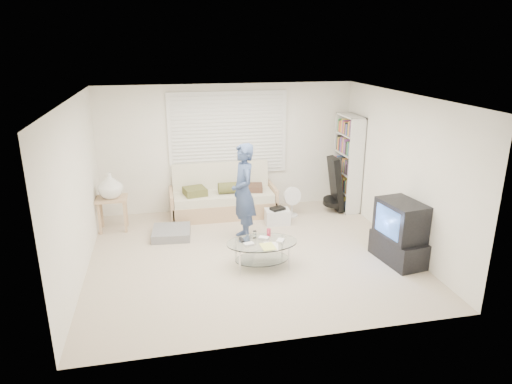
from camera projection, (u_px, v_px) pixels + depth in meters
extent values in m
plane|color=#C4B198|center=(250.00, 255.00, 7.32)|extent=(5.00, 5.00, 0.00)
cube|color=white|center=(228.00, 148.00, 9.02)|extent=(5.00, 0.02, 2.50)
cube|color=white|center=(291.00, 240.00, 4.84)|extent=(5.00, 0.02, 2.50)
cube|color=white|center=(77.00, 191.00, 6.44)|extent=(0.02, 4.50, 2.50)
cube|color=white|center=(401.00, 171.00, 7.42)|extent=(0.02, 4.50, 2.50)
cube|color=white|center=(250.00, 97.00, 6.54)|extent=(5.00, 4.50, 0.02)
cube|color=white|center=(228.00, 133.00, 8.90)|extent=(2.32, 0.06, 1.62)
cube|color=black|center=(228.00, 133.00, 8.89)|extent=(2.20, 0.01, 1.50)
cube|color=silver|center=(228.00, 134.00, 8.86)|extent=(2.16, 0.04, 1.50)
cube|color=silver|center=(228.00, 134.00, 8.88)|extent=(2.32, 0.08, 1.62)
cube|color=tan|center=(223.00, 208.00, 8.94)|extent=(1.98, 0.79, 0.32)
cube|color=beige|center=(223.00, 196.00, 8.85)|extent=(1.90, 0.73, 0.16)
cube|color=beige|center=(221.00, 177.00, 9.07)|extent=(1.90, 0.22, 0.61)
cube|color=tan|center=(172.00, 205.00, 8.71)|extent=(0.06, 0.79, 0.55)
cube|color=tan|center=(272.00, 198.00, 9.10)|extent=(0.06, 0.79, 0.55)
cube|color=brown|center=(195.00, 191.00, 8.67)|extent=(0.47, 0.47, 0.14)
cylinder|color=brown|center=(231.00, 188.00, 8.76)|extent=(0.50, 0.22, 0.22)
cube|color=#462F23|center=(253.00, 188.00, 8.92)|extent=(0.41, 0.41, 0.12)
cube|color=slate|center=(172.00, 233.00, 7.98)|extent=(0.70, 0.70, 0.15)
cube|color=tan|center=(112.00, 199.00, 8.11)|extent=(0.54, 0.43, 0.04)
cube|color=tan|center=(100.00, 219.00, 8.01)|extent=(0.04, 0.04, 0.59)
cube|color=tan|center=(125.00, 217.00, 8.09)|extent=(0.04, 0.04, 0.59)
cube|color=tan|center=(102.00, 212.00, 8.31)|extent=(0.04, 0.04, 0.59)
cube|color=tan|center=(126.00, 211.00, 8.40)|extent=(0.04, 0.04, 0.59)
imported|color=white|center=(110.00, 185.00, 8.03)|extent=(0.44, 0.44, 0.46)
cube|color=white|center=(348.00, 163.00, 9.08)|extent=(0.30, 0.80, 1.91)
cube|color=black|center=(336.00, 184.00, 9.02)|extent=(0.30, 0.40, 1.10)
cylinder|color=black|center=(333.00, 202.00, 9.12)|extent=(0.40, 0.41, 0.17)
cylinder|color=white|center=(292.00, 215.00, 8.95)|extent=(0.24, 0.24, 0.03)
cylinder|color=white|center=(292.00, 208.00, 8.90)|extent=(0.03, 0.03, 0.31)
cylinder|color=white|center=(292.00, 196.00, 8.83)|extent=(0.37, 0.18, 0.36)
cylinder|color=white|center=(292.00, 196.00, 8.83)|extent=(0.10, 0.07, 0.09)
cube|color=white|center=(277.00, 217.00, 8.54)|extent=(0.47, 0.34, 0.27)
cube|color=black|center=(278.00, 209.00, 8.49)|extent=(0.30, 0.26, 0.05)
cube|color=black|center=(398.00, 249.00, 7.06)|extent=(0.60, 0.95, 0.40)
cube|color=black|center=(401.00, 220.00, 6.91)|extent=(0.60, 0.81, 0.58)
cube|color=#5692EF|center=(388.00, 222.00, 6.83)|extent=(0.10, 0.57, 0.44)
ellipsoid|color=silver|center=(262.00, 243.00, 6.83)|extent=(1.08, 0.70, 0.02)
ellipsoid|color=silver|center=(262.00, 259.00, 6.92)|extent=(0.83, 0.53, 0.01)
cylinder|color=silver|center=(240.00, 263.00, 6.63)|extent=(0.03, 0.03, 0.37)
cylinder|color=silver|center=(289.00, 259.00, 6.77)|extent=(0.03, 0.03, 0.37)
cylinder|color=silver|center=(236.00, 251.00, 7.03)|extent=(0.03, 0.03, 0.37)
cylinder|color=silver|center=(282.00, 247.00, 7.16)|extent=(0.03, 0.03, 0.37)
cube|color=white|center=(249.00, 244.00, 6.72)|extent=(0.17, 0.13, 0.04)
cube|color=white|center=(264.00, 238.00, 6.93)|extent=(0.18, 0.16, 0.04)
cube|color=white|center=(280.00, 241.00, 6.83)|extent=(0.16, 0.18, 0.04)
cylinder|color=silver|center=(255.00, 234.00, 6.96)|extent=(0.06, 0.06, 0.11)
cylinder|color=#DE3B5D|center=(269.00, 233.00, 7.02)|extent=(0.06, 0.06, 0.12)
cube|color=black|center=(242.00, 240.00, 6.88)|extent=(0.07, 0.17, 0.02)
cube|color=white|center=(271.00, 246.00, 6.68)|extent=(0.27, 0.33, 0.01)
cube|color=#DDE365|center=(268.00, 246.00, 6.66)|extent=(0.21, 0.28, 0.01)
imported|color=navy|center=(243.00, 193.00, 7.65)|extent=(0.45, 0.64, 1.68)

